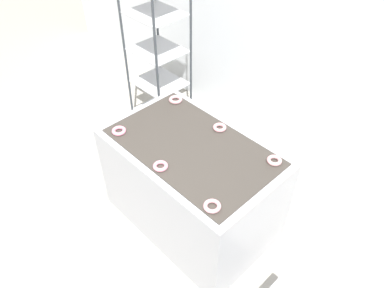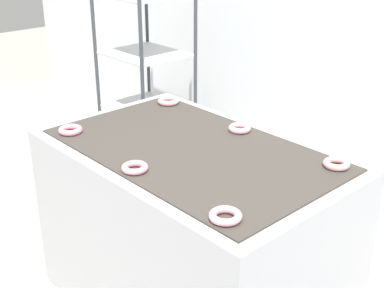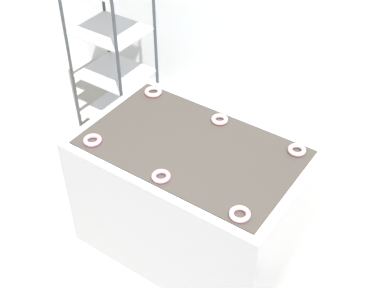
{
  "view_description": "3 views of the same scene",
  "coord_description": "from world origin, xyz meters",
  "px_view_note": "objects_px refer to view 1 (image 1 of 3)",
  "views": [
    {
      "loc": [
        1.52,
        -0.78,
        2.78
      ],
      "look_at": [
        0.0,
        0.69,
        0.9
      ],
      "focal_mm": 35.0,
      "sensor_mm": 36.0,
      "label": 1
    },
    {
      "loc": [
        1.59,
        -0.77,
        1.84
      ],
      "look_at": [
        0.0,
        0.69,
        0.9
      ],
      "focal_mm": 50.0,
      "sensor_mm": 36.0,
      "label": 2
    },
    {
      "loc": [
        1.37,
        -1.32,
        2.96
      ],
      "look_at": [
        0.0,
        0.69,
        0.9
      ],
      "focal_mm": 50.0,
      "sensor_mm": 36.0,
      "label": 3
    }
  ],
  "objects_px": {
    "donut_near_center": "(160,166)",
    "donut_near_right": "(212,206)",
    "baking_rack_cart": "(157,50)",
    "donut_near_left": "(119,131)",
    "donut_far_right": "(274,160)",
    "fryer_machine": "(192,185)",
    "donut_far_center": "(220,127)",
    "donut_far_left": "(176,100)"
  },
  "relations": [
    {
      "from": "baking_rack_cart",
      "to": "donut_near_left",
      "type": "bearing_deg",
      "value": -54.32
    },
    {
      "from": "baking_rack_cart",
      "to": "donut_far_left",
      "type": "distance_m",
      "value": 0.83
    },
    {
      "from": "donut_far_right",
      "to": "donut_near_right",
      "type": "bearing_deg",
      "value": -92.02
    },
    {
      "from": "baking_rack_cart",
      "to": "donut_near_right",
      "type": "relative_size",
      "value": 16.19
    },
    {
      "from": "donut_near_left",
      "to": "donut_near_center",
      "type": "xyz_separation_m",
      "value": [
        0.53,
        -0.02,
        -0.0
      ]
    },
    {
      "from": "donut_far_left",
      "to": "donut_far_right",
      "type": "height_order",
      "value": "same"
    },
    {
      "from": "fryer_machine",
      "to": "donut_near_right",
      "type": "relative_size",
      "value": 12.0
    },
    {
      "from": "donut_near_right",
      "to": "donut_far_center",
      "type": "xyz_separation_m",
      "value": [
        -0.51,
        0.62,
        0.0
      ]
    },
    {
      "from": "donut_near_right",
      "to": "donut_far_right",
      "type": "distance_m",
      "value": 0.63
    },
    {
      "from": "fryer_machine",
      "to": "donut_near_right",
      "type": "bearing_deg",
      "value": -31.69
    },
    {
      "from": "donut_near_right",
      "to": "donut_far_left",
      "type": "bearing_deg",
      "value": 148.98
    },
    {
      "from": "baking_rack_cart",
      "to": "donut_far_left",
      "type": "xyz_separation_m",
      "value": [
        0.72,
        -0.4,
        -0.06
      ]
    },
    {
      "from": "donut_near_left",
      "to": "donut_near_right",
      "type": "xyz_separation_m",
      "value": [
        1.04,
        -0.02,
        -0.0
      ]
    },
    {
      "from": "donut_near_left",
      "to": "donut_near_right",
      "type": "relative_size",
      "value": 0.98
    },
    {
      "from": "baking_rack_cart",
      "to": "donut_far_left",
      "type": "bearing_deg",
      "value": -29.16
    },
    {
      "from": "donut_near_center",
      "to": "donut_near_right",
      "type": "bearing_deg",
      "value": 0.32
    },
    {
      "from": "baking_rack_cart",
      "to": "donut_far_right",
      "type": "relative_size",
      "value": 17.12
    },
    {
      "from": "fryer_machine",
      "to": "donut_far_left",
      "type": "bearing_deg",
      "value": 149.64
    },
    {
      "from": "donut_near_left",
      "to": "donut_far_right",
      "type": "xyz_separation_m",
      "value": [
        1.06,
        0.61,
        0.0
      ]
    },
    {
      "from": "fryer_machine",
      "to": "donut_far_left",
      "type": "xyz_separation_m",
      "value": [
        -0.53,
        0.31,
        0.45
      ]
    },
    {
      "from": "donut_far_center",
      "to": "donut_far_right",
      "type": "relative_size",
      "value": 0.98
    },
    {
      "from": "baking_rack_cart",
      "to": "donut_near_center",
      "type": "height_order",
      "value": "baking_rack_cart"
    },
    {
      "from": "donut_near_center",
      "to": "donut_near_right",
      "type": "xyz_separation_m",
      "value": [
        0.51,
        0.0,
        0.0
      ]
    },
    {
      "from": "donut_near_left",
      "to": "donut_far_left",
      "type": "xyz_separation_m",
      "value": [
        -0.01,
        0.61,
        0.0
      ]
    },
    {
      "from": "baking_rack_cart",
      "to": "donut_near_left",
      "type": "height_order",
      "value": "baking_rack_cart"
    },
    {
      "from": "donut_near_left",
      "to": "donut_far_right",
      "type": "distance_m",
      "value": 1.22
    },
    {
      "from": "donut_far_center",
      "to": "donut_far_right",
      "type": "height_order",
      "value": "same"
    },
    {
      "from": "fryer_machine",
      "to": "baking_rack_cart",
      "type": "height_order",
      "value": "baking_rack_cart"
    },
    {
      "from": "fryer_machine",
      "to": "donut_near_left",
      "type": "height_order",
      "value": "donut_near_left"
    },
    {
      "from": "donut_far_right",
      "to": "donut_near_left",
      "type": "bearing_deg",
      "value": -150.0
    },
    {
      "from": "donut_far_right",
      "to": "fryer_machine",
      "type": "bearing_deg",
      "value": -150.12
    },
    {
      "from": "donut_near_right",
      "to": "donut_far_center",
      "type": "bearing_deg",
      "value": 129.41
    },
    {
      "from": "donut_far_left",
      "to": "baking_rack_cart",
      "type": "bearing_deg",
      "value": 150.84
    },
    {
      "from": "donut_near_center",
      "to": "donut_far_right",
      "type": "height_order",
      "value": "donut_far_right"
    },
    {
      "from": "donut_far_left",
      "to": "donut_near_center",
      "type": "bearing_deg",
      "value": -49.58
    },
    {
      "from": "donut_near_left",
      "to": "donut_near_center",
      "type": "bearing_deg",
      "value": -2.06
    },
    {
      "from": "donut_near_left",
      "to": "donut_far_center",
      "type": "bearing_deg",
      "value": 49.0
    },
    {
      "from": "fryer_machine",
      "to": "donut_near_center",
      "type": "distance_m",
      "value": 0.56
    },
    {
      "from": "donut_far_left",
      "to": "fryer_machine",
      "type": "bearing_deg",
      "value": -30.36
    },
    {
      "from": "donut_near_right",
      "to": "donut_far_left",
      "type": "relative_size",
      "value": 0.98
    },
    {
      "from": "donut_near_center",
      "to": "donut_far_left",
      "type": "relative_size",
      "value": 0.92
    },
    {
      "from": "donut_far_center",
      "to": "donut_far_left",
      "type": "bearing_deg",
      "value": 179.33
    }
  ]
}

